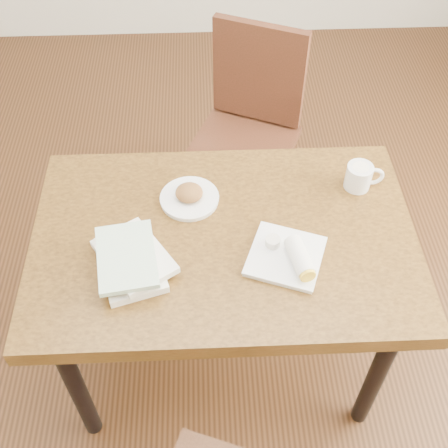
{
  "coord_description": "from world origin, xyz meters",
  "views": [
    {
      "loc": [
        -0.05,
        -1.13,
        2.1
      ],
      "look_at": [
        0.0,
        0.0,
        0.8
      ],
      "focal_mm": 45.0,
      "sensor_mm": 36.0,
      "label": 1
    }
  ],
  "objects_px": {
    "table": "(224,251)",
    "plate_scone": "(189,196)",
    "coffee_mug": "(360,176)",
    "chair_far": "(249,122)",
    "plate_burrito": "(290,256)",
    "book_stack": "(131,260)"
  },
  "relations": [
    {
      "from": "chair_far",
      "to": "book_stack",
      "type": "bearing_deg",
      "value": -114.8
    },
    {
      "from": "chair_far",
      "to": "plate_scone",
      "type": "bearing_deg",
      "value": -111.04
    },
    {
      "from": "table",
      "to": "chair_far",
      "type": "height_order",
      "value": "chair_far"
    },
    {
      "from": "table",
      "to": "plate_burrito",
      "type": "relative_size",
      "value": 4.4
    },
    {
      "from": "plate_burrito",
      "to": "book_stack",
      "type": "distance_m",
      "value": 0.47
    },
    {
      "from": "plate_scone",
      "to": "book_stack",
      "type": "xyz_separation_m",
      "value": [
        -0.17,
        -0.26,
        0.01
      ]
    },
    {
      "from": "chair_far",
      "to": "plate_burrito",
      "type": "height_order",
      "value": "chair_far"
    },
    {
      "from": "table",
      "to": "plate_scone",
      "type": "xyz_separation_m",
      "value": [
        -0.11,
        0.15,
        0.11
      ]
    },
    {
      "from": "plate_burrito",
      "to": "plate_scone",
      "type": "bearing_deg",
      "value": 138.57
    },
    {
      "from": "table",
      "to": "book_stack",
      "type": "relative_size",
      "value": 4.01
    },
    {
      "from": "plate_scone",
      "to": "plate_burrito",
      "type": "relative_size",
      "value": 0.71
    },
    {
      "from": "coffee_mug",
      "to": "book_stack",
      "type": "distance_m",
      "value": 0.8
    },
    {
      "from": "plate_scone",
      "to": "coffee_mug",
      "type": "bearing_deg",
      "value": 4.37
    },
    {
      "from": "chair_far",
      "to": "plate_scone",
      "type": "distance_m",
      "value": 0.73
    },
    {
      "from": "table",
      "to": "coffee_mug",
      "type": "bearing_deg",
      "value": 22.91
    },
    {
      "from": "table",
      "to": "coffee_mug",
      "type": "relative_size",
      "value": 9.29
    },
    {
      "from": "table",
      "to": "chair_far",
      "type": "distance_m",
      "value": 0.82
    },
    {
      "from": "coffee_mug",
      "to": "book_stack",
      "type": "xyz_separation_m",
      "value": [
        -0.74,
        -0.31,
        -0.01
      ]
    },
    {
      "from": "table",
      "to": "plate_burrito",
      "type": "xyz_separation_m",
      "value": [
        0.19,
        -0.11,
        0.11
      ]
    },
    {
      "from": "table",
      "to": "plate_burrito",
      "type": "bearing_deg",
      "value": -30.38
    },
    {
      "from": "table",
      "to": "coffee_mug",
      "type": "distance_m",
      "value": 0.52
    },
    {
      "from": "plate_scone",
      "to": "book_stack",
      "type": "height_order",
      "value": "book_stack"
    }
  ]
}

